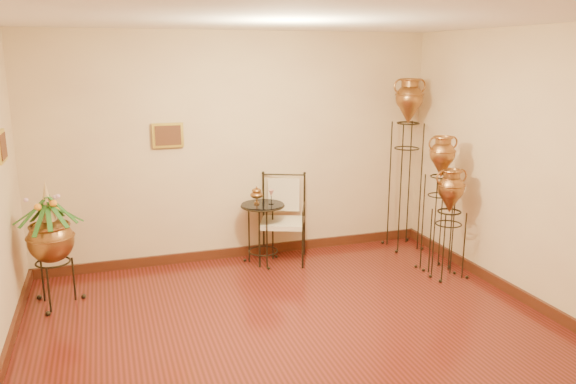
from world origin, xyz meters
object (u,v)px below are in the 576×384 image
object	(u,v)px
amphora_tall	(406,163)
amphora_mid	(439,204)
planter_urn	(50,235)
armchair	(283,219)
side_table	(263,232)

from	to	relation	value
amphora_tall	amphora_mid	world-z (taller)	amphora_tall
planter_urn	amphora_mid	bearing A→B (deg)	-5.70
amphora_tall	armchair	size ratio (longest dim) A/B	2.10
armchair	side_table	distance (m)	0.29
armchair	side_table	bearing A→B (deg)	-158.30
planter_urn	side_table	xyz separation A→B (m)	(2.35, 0.48, -0.35)
planter_urn	armchair	world-z (taller)	planter_urn
amphora_tall	amphora_mid	xyz separation A→B (m)	(-0.06, -0.90, -0.32)
amphora_tall	amphora_mid	size ratio (longest dim) A/B	1.37
amphora_tall	amphora_mid	bearing A→B (deg)	-94.10
planter_urn	armchair	size ratio (longest dim) A/B	1.25
armchair	amphora_tall	bearing A→B (deg)	21.91
amphora_mid	planter_urn	world-z (taller)	amphora_mid
amphora_mid	amphora_tall	bearing A→B (deg)	85.90
planter_urn	armchair	bearing A→B (deg)	10.42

